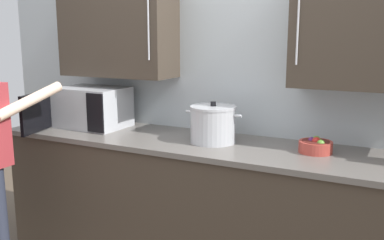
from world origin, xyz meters
The scene contains 5 objects.
back_wall_tiled centered at (0.00, 1.17, 1.38)m, with size 4.19×0.44×2.52m.
counter_unit centered at (0.00, 0.84, 0.47)m, with size 3.17×0.68×0.95m.
microwave_oven centered at (-1.08, 0.88, 1.10)m, with size 0.52×0.74×0.30m.
stock_pot centered at (-0.03, 0.86, 1.07)m, with size 0.40×0.30×0.27m.
fruit_bowl centered at (0.63, 0.90, 0.99)m, with size 0.20×0.20×0.10m.
Camera 1 is at (1.11, -1.68, 1.65)m, focal length 40.44 mm.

